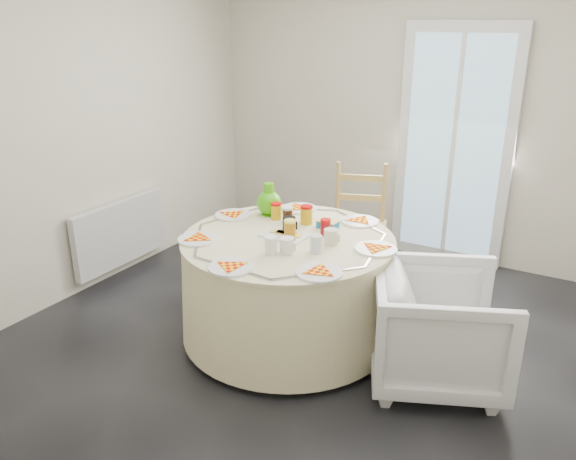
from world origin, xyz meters
The scene contains 14 objects.
floor centered at (0.00, 0.00, 0.00)m, with size 4.00×4.00×0.00m, color black.
wall_back centered at (0.00, 2.00, 1.30)m, with size 4.00×0.02×2.60m, color #BCB5A3.
wall_left centered at (-2.00, 0.00, 1.30)m, with size 0.02×4.00×2.60m, color #BCB5A3.
glass_door centered at (0.40, 1.95, 1.05)m, with size 1.00×0.08×2.10m, color silver.
radiator centered at (-1.94, 0.20, 0.38)m, with size 0.07×1.00×0.55m, color silver.
table centered at (-0.17, 0.02, 0.38)m, with size 1.46×1.46×0.74m, color beige.
wooden_chair centered at (-0.10, 1.05, 0.47)m, with size 0.45×0.43×1.01m, color tan, non-canonical shape.
armchair centered at (0.88, 0.03, 0.39)m, with size 0.77×0.72×0.79m, color silver.
place_settings centered at (-0.17, 0.02, 0.77)m, with size 1.46×1.46×0.03m, color white, non-canonical shape.
jar_cluster centered at (-0.21, 0.24, 0.82)m, with size 0.52×0.26×0.15m, color #AF5D26, non-canonical shape.
butter_tub centered at (-0.02, 0.32, 0.79)m, with size 0.14×0.10×0.06m, color #0D6999.
green_pitcher centered at (-0.53, 0.36, 0.87)m, with size 0.18×0.18×0.24m, color #3EA90B, non-canonical shape.
cheese_platter centered at (-0.20, 0.03, 0.77)m, with size 0.30×0.19×0.04m, color beige, non-canonical shape.
mugs_glasses centered at (-0.04, 0.01, 0.81)m, with size 0.68×0.68×0.12m, color #A09D9E, non-canonical shape.
Camera 1 is at (1.57, -2.98, 2.12)m, focal length 35.00 mm.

